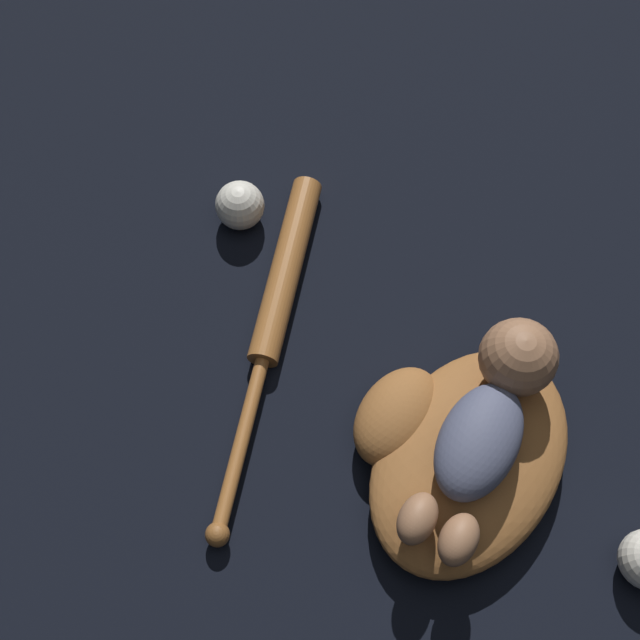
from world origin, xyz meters
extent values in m
plane|color=black|center=(0.00, 0.00, 0.00)|extent=(6.00, 6.00, 0.00)
ellipsoid|color=#935B2D|center=(0.05, 0.04, 0.04)|extent=(0.40, 0.32, 0.08)
ellipsoid|color=#935B2D|center=(0.07, 0.15, 0.04)|extent=(0.18, 0.14, 0.08)
ellipsoid|color=#4C516B|center=(0.05, 0.04, 0.12)|extent=(0.19, 0.13, 0.07)
sphere|color=#936647|center=(0.17, 0.02, 0.14)|extent=(0.11, 0.11, 0.11)
ellipsoid|color=#936647|center=(-0.07, 0.08, 0.11)|extent=(0.08, 0.06, 0.05)
ellipsoid|color=#936647|center=(-0.08, 0.03, 0.11)|extent=(0.08, 0.06, 0.05)
cylinder|color=#9E602D|center=(0.26, 0.38, 0.02)|extent=(0.32, 0.08, 0.05)
cylinder|color=#9E602D|center=(-0.03, 0.35, 0.02)|extent=(0.26, 0.05, 0.02)
sphere|color=brown|center=(-0.15, 0.33, 0.02)|extent=(0.03, 0.03, 0.03)
sphere|color=silver|center=(0.34, 0.48, 0.04)|extent=(0.08, 0.08, 0.08)
camera|label=1|loc=(-0.36, 0.12, 1.22)|focal=50.00mm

